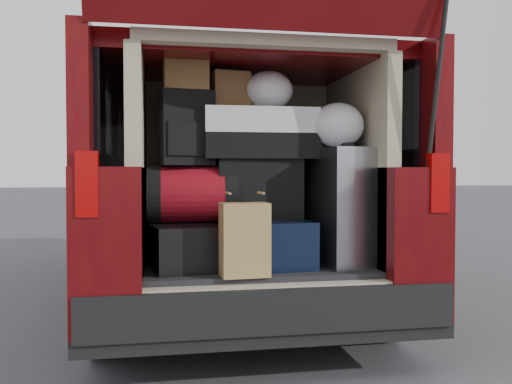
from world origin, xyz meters
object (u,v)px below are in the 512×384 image
(navy_hardshell, at_px, (261,242))
(twotone_duffel, at_px, (259,134))
(red_duffel, at_px, (192,194))
(backpack, at_px, (186,128))
(kraft_bag, at_px, (244,240))
(silver_roller, at_px, (339,206))
(black_soft_case, at_px, (258,189))
(black_hardshell, at_px, (189,244))

(navy_hardshell, height_order, twotone_duffel, twotone_duffel)
(red_duffel, height_order, twotone_duffel, twotone_duffel)
(red_duffel, relative_size, backpack, 1.20)
(navy_hardshell, relative_size, red_duffel, 1.20)
(kraft_bag, distance_m, twotone_duffel, 0.69)
(silver_roller, bearing_deg, twotone_duffel, 155.05)
(silver_roller, distance_m, black_soft_case, 0.48)
(silver_roller, bearing_deg, red_duffel, 162.65)
(silver_roller, relative_size, red_duffel, 1.34)
(black_hardshell, xyz_separation_m, black_soft_case, (0.40, 0.02, 0.31))
(silver_roller, height_order, black_soft_case, silver_roller)
(navy_hardshell, relative_size, silver_roller, 0.90)
(black_hardshell, relative_size, black_soft_case, 1.27)
(navy_hardshell, relative_size, backpack, 1.44)
(navy_hardshell, height_order, red_duffel, red_duffel)
(black_hardshell, distance_m, black_soft_case, 0.50)
(silver_roller, height_order, twotone_duffel, twotone_duffel)
(red_duffel, xyz_separation_m, twotone_duffel, (0.39, 0.01, 0.34))
(black_hardshell, xyz_separation_m, twotone_duffel, (0.41, 0.02, 0.62))
(backpack, bearing_deg, silver_roller, -16.19)
(black_hardshell, bearing_deg, navy_hardshell, -13.99)
(black_hardshell, xyz_separation_m, silver_roller, (0.85, -0.10, 0.21))
(silver_roller, height_order, kraft_bag, silver_roller)
(backpack, height_order, twotone_duffel, backpack)
(silver_roller, bearing_deg, black_soft_case, 155.10)
(black_hardshell, bearing_deg, twotone_duffel, -7.09)
(backpack, bearing_deg, black_hardshell, 42.69)
(twotone_duffel, bearing_deg, kraft_bag, -109.78)
(silver_roller, xyz_separation_m, kraft_bag, (-0.59, -0.26, -0.15))
(black_hardshell, distance_m, kraft_bag, 0.45)
(black_hardshell, bearing_deg, red_duffel, 10.73)
(black_hardshell, distance_m, backpack, 0.65)
(silver_roller, relative_size, black_soft_case, 1.39)
(red_duffel, distance_m, twotone_duffel, 0.51)
(kraft_bag, bearing_deg, backpack, 124.92)
(navy_hardshell, distance_m, twotone_duffel, 0.62)
(kraft_bag, bearing_deg, red_duffel, 119.77)
(twotone_duffel, bearing_deg, silver_roller, -13.41)
(black_soft_case, distance_m, twotone_duffel, 0.31)
(black_hardshell, height_order, silver_roller, silver_roller)
(red_duffel, bearing_deg, black_hardshell, -158.60)
(black_soft_case, bearing_deg, kraft_bag, -109.82)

